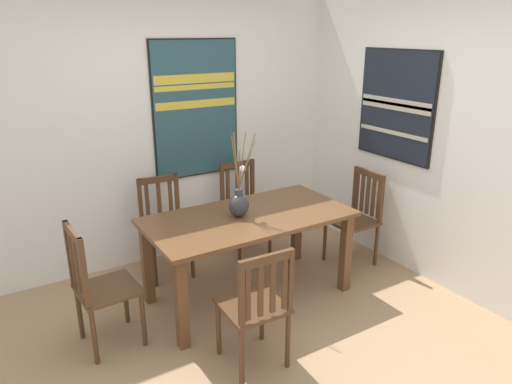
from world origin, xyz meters
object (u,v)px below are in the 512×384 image
object	(u,v)px
painting_on_back_wall	(196,109)
chair_0	(165,226)
chair_2	(357,216)
painting_on_side_wall	(396,106)
dining_table	(249,228)
chair_4	(244,207)
chair_3	(257,305)
chair_1	(99,286)
centerpiece_vase	(239,202)

from	to	relation	value
painting_on_back_wall	chair_0	bearing A→B (deg)	-147.34
chair_0	chair_2	bearing A→B (deg)	-25.15
painting_on_back_wall	painting_on_side_wall	size ratio (longest dim) A/B	1.31
dining_table	painting_on_side_wall	xyz separation A→B (m)	(1.59, -0.07, 0.92)
chair_2	chair_4	size ratio (longest dim) A/B	0.99
chair_3	painting_on_side_wall	xyz separation A→B (m)	(2.02, 0.76, 1.09)
dining_table	chair_1	bearing A→B (deg)	-178.71
dining_table	chair_0	size ratio (longest dim) A/B	1.85
chair_0	chair_1	size ratio (longest dim) A/B	0.96
dining_table	chair_0	distance (m)	0.94
centerpiece_vase	chair_0	xyz separation A→B (m)	(-0.37, 0.78, -0.41)
chair_2	painting_on_back_wall	xyz separation A→B (m)	(-1.18, 1.14, 1.00)
chair_2	painting_on_side_wall	distance (m)	1.13
painting_on_back_wall	painting_on_side_wall	xyz separation A→B (m)	(1.52, -1.21, 0.07)
painting_on_side_wall	painting_on_back_wall	bearing A→B (deg)	141.42
dining_table	chair_1	world-z (taller)	chair_1
painting_on_side_wall	chair_2	bearing A→B (deg)	168.45
dining_table	chair_0	world-z (taller)	chair_0
dining_table	chair_4	distance (m)	0.94
centerpiece_vase	painting_on_side_wall	size ratio (longest dim) A/B	0.70
dining_table	chair_4	world-z (taller)	chair_4
chair_3	chair_2	bearing A→B (deg)	26.06
dining_table	chair_2	world-z (taller)	chair_2
dining_table	painting_on_side_wall	world-z (taller)	painting_on_side_wall
painting_on_side_wall	dining_table	bearing A→B (deg)	177.55
chair_4	chair_3	bearing A→B (deg)	-117.62
chair_0	chair_1	distance (m)	1.17
centerpiece_vase	dining_table	bearing A→B (deg)	-15.38
chair_0	chair_3	distance (m)	1.63
chair_1	chair_3	bearing A→B (deg)	-43.29
chair_3	chair_4	size ratio (longest dim) A/B	0.97
chair_0	chair_1	world-z (taller)	chair_1
chair_2	centerpiece_vase	bearing A→B (deg)	179.09
chair_0	dining_table	bearing A→B (deg)	-60.54
dining_table	chair_1	distance (m)	1.28
chair_3	chair_1	bearing A→B (deg)	136.71
chair_1	chair_3	distance (m)	1.16
chair_2	painting_on_back_wall	distance (m)	1.92
centerpiece_vase	chair_2	world-z (taller)	centerpiece_vase
chair_3	dining_table	bearing A→B (deg)	62.40
centerpiece_vase	chair_0	size ratio (longest dim) A/B	0.77
centerpiece_vase	chair_4	xyz separation A→B (m)	(0.51, 0.80, -0.40)
chair_3	painting_on_side_wall	bearing A→B (deg)	20.49
centerpiece_vase	painting_on_back_wall	distance (m)	1.28
painting_on_back_wall	centerpiece_vase	bearing A→B (deg)	-97.82
chair_0	painting_on_side_wall	xyz separation A→B (m)	(2.04, -0.87, 1.09)
centerpiece_vase	painting_on_side_wall	distance (m)	1.80
painting_on_side_wall	chair_1	bearing A→B (deg)	179.21
chair_4	painting_on_back_wall	world-z (taller)	painting_on_back_wall
chair_1	painting_on_back_wall	distance (m)	2.05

